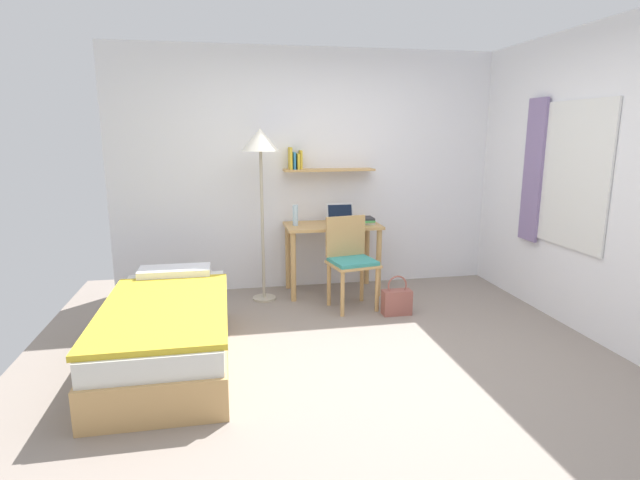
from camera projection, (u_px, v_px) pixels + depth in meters
ground_plane at (364, 360)px, 3.83m from camera, size 5.28×5.28×0.00m
wall_back at (316, 171)px, 5.49m from camera, size 4.40×0.27×2.60m
wall_right at (611, 185)px, 3.96m from camera, size 0.10×4.40×2.60m
bed at (168, 330)px, 3.79m from camera, size 0.90×1.88×0.54m
desk at (332, 238)px, 5.35m from camera, size 1.01×0.54×0.75m
desk_chair at (350, 258)px, 4.91m from camera, size 0.51×0.48×0.90m
standing_lamp at (261, 151)px, 4.91m from camera, size 0.38×0.38×1.76m
laptop at (341, 219)px, 5.34m from camera, size 0.30×0.22×0.21m
water_bottle at (295, 215)px, 5.23m from camera, size 0.06×0.06×0.22m
book_stack at (365, 221)px, 5.34m from camera, size 0.18×0.25×0.07m
handbag at (397, 301)px, 4.77m from camera, size 0.28×0.13×0.39m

